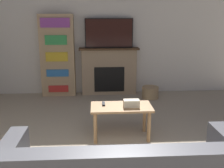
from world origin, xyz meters
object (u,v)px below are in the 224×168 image
Objects in this scene: tv at (109,33)px; bookshelf at (58,56)px; fireplace at (109,71)px; storage_basket at (150,92)px; coffee_table at (121,111)px.

bookshelf reaches higher than tv.
fireplace reaches higher than storage_basket.
fireplace is 1.02m from storage_basket.
coffee_table reaches higher than storage_basket.
tv is 1.19× the size of coffee_table.
storage_basket is (0.86, -0.37, -1.22)m from tv.
coffee_table is 2.48× the size of storage_basket.
coffee_table is (0.06, -2.18, -0.95)m from tv.
tv is at bearing -90.00° from fireplace.
bookshelf reaches higher than fireplace.
tv reaches higher than storage_basket.
tv is (0.00, -0.02, 0.82)m from fireplace.
fireplace is at bearing 155.52° from storage_basket.
fireplace is 1.27× the size of tv.
bookshelf is at bearing 118.16° from coffee_table.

